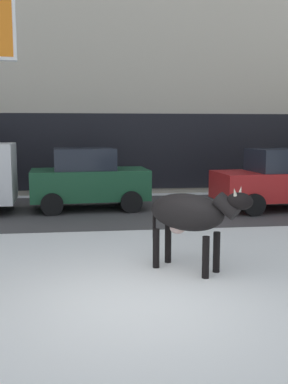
{
  "coord_description": "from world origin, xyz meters",
  "views": [
    {
      "loc": [
        -0.71,
        -6.1,
        2.43
      ],
      "look_at": [
        0.48,
        3.37,
        1.1
      ],
      "focal_mm": 42.33,
      "sensor_mm": 36.0,
      "label": 1
    }
  ],
  "objects": [
    {
      "name": "road_strip",
      "position": [
        0.0,
        7.36,
        0.0
      ],
      "size": [
        60.0,
        5.6,
        0.01
      ],
      "primitive_type": "cube",
      "color": "#423F3F",
      "rests_on": "ground"
    },
    {
      "name": "car_red_sedan",
      "position": [
        5.23,
        6.93,
        0.91
      ],
      "size": [
        4.31,
        2.2,
        1.84
      ],
      "color": "red",
      "rests_on": "ground"
    },
    {
      "name": "car_darkgreen_hatchback",
      "position": [
        -0.68,
        7.66,
        0.93
      ],
      "size": [
        3.61,
        2.11,
        1.86
      ],
      "color": "#194C2D",
      "rests_on": "ground"
    },
    {
      "name": "building_facade",
      "position": [
        0.0,
        13.79,
        6.48
      ],
      "size": [
        44.0,
        6.1,
        13.0
      ],
      "color": "#BCB29E",
      "rests_on": "ground"
    },
    {
      "name": "ground_plane",
      "position": [
        0.0,
        0.0,
        0.0
      ],
      "size": [
        120.0,
        120.0,
        0.0
      ],
      "primitive_type": "plane",
      "color": "white"
    },
    {
      "name": "cow_black",
      "position": [
        1.01,
        1.32,
        0.99
      ],
      "size": [
        1.67,
        1.59,
        1.54
      ],
      "color": "black",
      "rests_on": "ground"
    }
  ]
}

